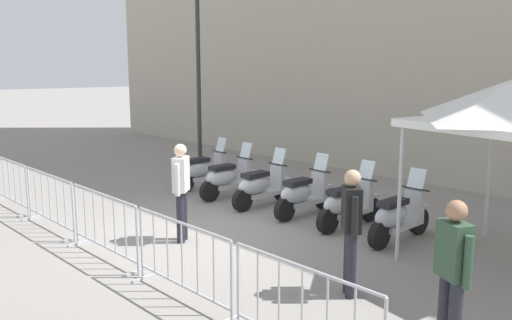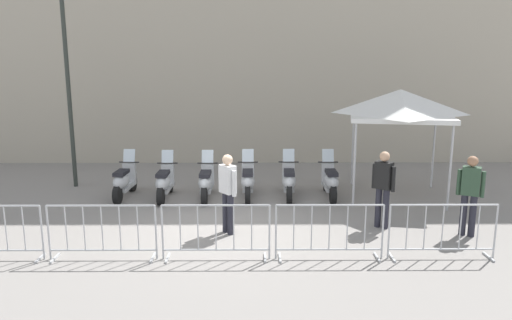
# 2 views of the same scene
# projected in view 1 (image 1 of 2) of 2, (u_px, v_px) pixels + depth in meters

# --- Properties ---
(ground_plane) EXTENTS (120.00, 120.00, 0.00)m
(ground_plane) POSITION_uv_depth(u_px,v_px,m) (198.00, 233.00, 10.00)
(ground_plane) COLOR gray
(motorcycle_0) EXTENTS (0.59, 1.72, 1.24)m
(motorcycle_0) POSITION_uv_depth(u_px,v_px,m) (203.00, 171.00, 13.46)
(motorcycle_0) COLOR black
(motorcycle_0) RESTS_ON ground
(motorcycle_1) EXTENTS (0.64, 1.72, 1.24)m
(motorcycle_1) POSITION_uv_depth(u_px,v_px,m) (228.00, 179.00, 12.57)
(motorcycle_1) COLOR black
(motorcycle_1) RESTS_ON ground
(motorcycle_2) EXTENTS (0.66, 1.72, 1.24)m
(motorcycle_2) POSITION_uv_depth(u_px,v_px,m) (261.00, 186.00, 11.77)
(motorcycle_2) COLOR black
(motorcycle_2) RESTS_ON ground
(motorcycle_3) EXTENTS (0.66, 1.72, 1.24)m
(motorcycle_3) POSITION_uv_depth(u_px,v_px,m) (303.00, 194.00, 11.05)
(motorcycle_3) COLOR black
(motorcycle_3) RESTS_ON ground
(motorcycle_4) EXTENTS (0.61, 1.72, 1.24)m
(motorcycle_4) POSITION_uv_depth(u_px,v_px,m) (347.00, 205.00, 10.27)
(motorcycle_4) COLOR black
(motorcycle_4) RESTS_ON ground
(motorcycle_5) EXTENTS (0.65, 1.72, 1.24)m
(motorcycle_5) POSITION_uv_depth(u_px,v_px,m) (398.00, 217.00, 9.45)
(motorcycle_5) COLOR black
(motorcycle_5) RESTS_ON ground
(barrier_segment_0) EXTENTS (2.00, 0.77, 1.07)m
(barrier_segment_0) POSITION_uv_depth(u_px,v_px,m) (9.00, 184.00, 11.71)
(barrier_segment_0) COLOR #B2B5B7
(barrier_segment_0) RESTS_ON ground
(barrier_segment_1) EXTENTS (2.00, 0.77, 1.07)m
(barrier_segment_1) POSITION_uv_depth(u_px,v_px,m) (50.00, 202.00, 10.19)
(barrier_segment_1) COLOR #B2B5B7
(barrier_segment_1) RESTS_ON ground
(barrier_segment_2) EXTENTS (2.00, 0.77, 1.07)m
(barrier_segment_2) POSITION_uv_depth(u_px,v_px,m) (104.00, 227.00, 8.67)
(barrier_segment_2) COLOR #B2B5B7
(barrier_segment_2) RESTS_ON ground
(barrier_segment_3) EXTENTS (2.00, 0.77, 1.07)m
(barrier_segment_3) POSITION_uv_depth(u_px,v_px,m) (182.00, 261.00, 7.15)
(barrier_segment_3) COLOR #B2B5B7
(barrier_segment_3) RESTS_ON ground
(barrier_segment_4) EXTENTS (2.00, 0.77, 1.07)m
(barrier_segment_4) POSITION_uv_depth(u_px,v_px,m) (302.00, 315.00, 5.63)
(barrier_segment_4) COLOR #B2B5B7
(barrier_segment_4) RESTS_ON ground
(street_lamp) EXTENTS (0.36, 0.36, 6.15)m
(street_lamp) POSITION_uv_depth(u_px,v_px,m) (198.00, 41.00, 14.99)
(street_lamp) COLOR #2D332D
(street_lamp) RESTS_ON ground
(officer_near_row_end) EXTENTS (0.48, 0.38, 1.73)m
(officer_near_row_end) POSITION_uv_depth(u_px,v_px,m) (351.00, 225.00, 7.20)
(officer_near_row_end) COLOR #23232D
(officer_near_row_end) RESTS_ON ground
(officer_mid_plaza) EXTENTS (0.53, 0.31, 1.73)m
(officer_mid_plaza) POSITION_uv_depth(u_px,v_px,m) (453.00, 270.00, 5.64)
(officer_mid_plaza) COLOR #23232D
(officer_mid_plaza) RESTS_ON ground
(officer_by_barriers) EXTENTS (0.44, 0.40, 1.73)m
(officer_by_barriers) POSITION_uv_depth(u_px,v_px,m) (181.00, 187.00, 9.41)
(officer_by_barriers) COLOR #23232D
(officer_by_barriers) RESTS_ON ground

